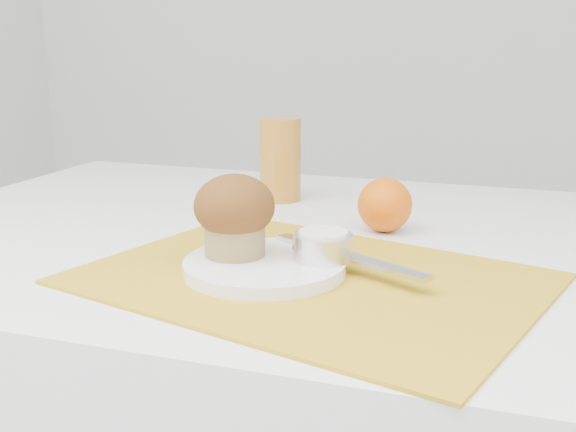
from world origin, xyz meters
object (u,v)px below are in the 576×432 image
(plate, at_px, (264,266))
(juice_glass, at_px, (280,159))
(orange, at_px, (385,205))
(muffin, at_px, (234,213))

(plate, height_order, juice_glass, juice_glass)
(orange, relative_size, juice_glass, 0.56)
(plate, relative_size, orange, 2.44)
(juice_glass, relative_size, muffin, 1.43)
(muffin, bearing_deg, juice_glass, 101.56)
(juice_glass, distance_m, muffin, 0.36)
(muffin, bearing_deg, orange, 60.31)
(juice_glass, height_order, muffin, juice_glass)
(muffin, bearing_deg, plate, -12.12)
(juice_glass, xyz_separation_m, muffin, (0.07, -0.35, 0.00))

